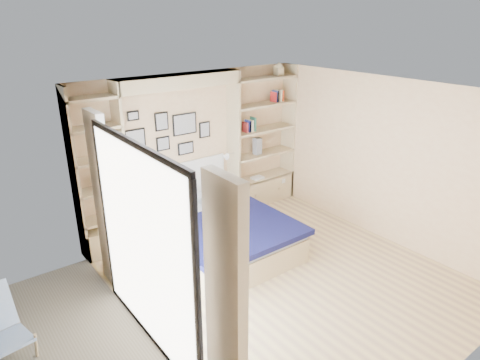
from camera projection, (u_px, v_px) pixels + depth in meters
ground at (283, 276)px, 5.82m from camera, size 4.50×4.50×0.00m
room_shell at (197, 177)px, 6.34m from camera, size 4.50×4.50×4.50m
bed at (219, 233)px, 6.37m from camera, size 1.76×2.23×1.07m
photo_gallery at (168, 133)px, 6.63m from camera, size 1.48×0.02×0.82m
reading_lamps at (185, 165)px, 6.73m from camera, size 1.92×0.12×0.15m
shelf_decor at (253, 116)px, 7.37m from camera, size 3.47×0.23×2.03m
deck_chair at (0, 326)px, 4.38m from camera, size 0.53×0.77×0.73m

